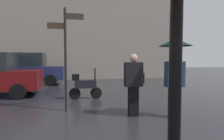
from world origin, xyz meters
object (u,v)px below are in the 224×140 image
Objects in this scene: parked_scooter at (84,85)px; street_signpost at (66,49)px; parked_car_left at (27,69)px; pedestrian_with_umbrella at (175,60)px; pedestrian_with_bag at (134,81)px.

parked_scooter is 2.21m from street_signpost.
parked_car_left is at bearing 112.04° from street_signpost.
pedestrian_with_umbrella reaches higher than parked_scooter.
street_signpost reaches higher than parked_car_left.
parked_scooter is 0.31× the size of parked_car_left.
parked_scooter is 0.42× the size of street_signpost.
pedestrian_with_bag is at bearing 129.81° from parked_car_left.
street_signpost is at bearing -95.96° from pedestrian_with_umbrella.
parked_car_left is (-5.56, 7.70, -0.57)m from pedestrian_with_umbrella.
parked_car_left reaches higher than parked_scooter.
parked_car_left is 1.35× the size of street_signpost.
street_signpost reaches higher than pedestrian_with_umbrella.
parked_scooter is at bearing 132.16° from parked_car_left.
pedestrian_with_umbrella is at bearing 134.04° from parked_car_left.
pedestrian_with_bag is (-1.04, 0.36, -0.58)m from pedestrian_with_umbrella.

